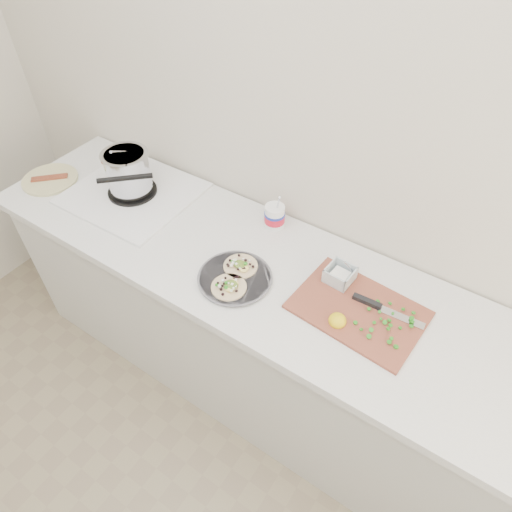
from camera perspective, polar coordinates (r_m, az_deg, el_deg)
The scene contains 6 objects.
counter at distance 2.17m, azimuth -0.54°, elevation -8.66°, with size 2.44×0.66×0.90m.
stove at distance 2.16m, azimuth -15.50°, elevation 9.25°, with size 0.56×0.52×0.26m.
taco_plate at distance 1.74m, azimuth -2.66°, elevation -2.55°, with size 0.29×0.29×0.04m.
tub at distance 1.93m, azimuth 2.41°, elevation 5.20°, with size 0.09×0.09×0.20m.
cutboard at distance 1.68m, azimuth 12.66°, elevation -6.00°, with size 0.47×0.35×0.07m.
bacon_plate at distance 2.43m, azimuth -24.35°, elevation 8.73°, with size 0.26×0.26×0.02m.
Camera 1 is at (0.73, 0.38, 2.20)m, focal length 32.00 mm.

